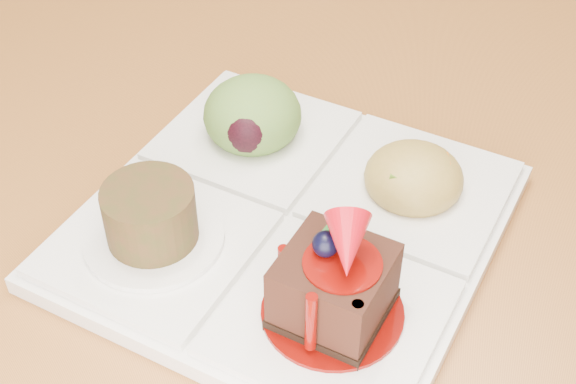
# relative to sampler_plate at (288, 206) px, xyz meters

# --- Properties ---
(ground) EXTENTS (6.00, 6.00, 0.00)m
(ground) POSITION_rel_sampler_plate_xyz_m (0.05, 0.59, -0.77)
(ground) COLOR brown
(sampler_plate) EXTENTS (0.32, 0.32, 0.10)m
(sampler_plate) POSITION_rel_sampler_plate_xyz_m (0.00, 0.00, 0.00)
(sampler_plate) COLOR white
(sampler_plate) RESTS_ON dining_table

